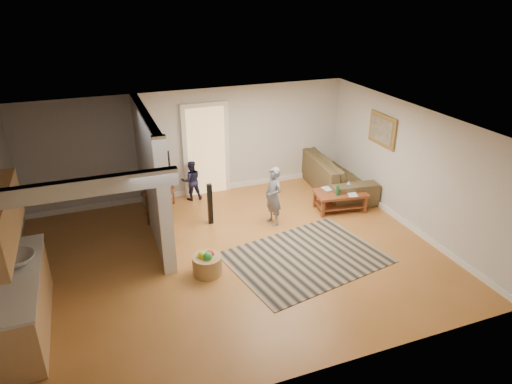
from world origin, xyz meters
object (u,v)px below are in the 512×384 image
at_px(toy_basket, 207,264).
at_px(child, 273,223).
at_px(speaker_left, 169,221).
at_px(sofa, 332,186).
at_px(coffee_table, 341,196).
at_px(toddler, 193,199).
at_px(tv_console, 160,186).
at_px(speaker_right, 210,204).

height_order(toy_basket, child, child).
xyz_separation_m(speaker_left, toy_basket, (0.40, -1.34, -0.25)).
bearing_deg(toy_basket, sofa, 33.13).
relative_size(coffee_table, toddler, 1.26).
xyz_separation_m(toy_basket, child, (1.77, 1.28, -0.19)).
bearing_deg(child, coffee_table, 80.08).
relative_size(tv_console, toy_basket, 2.45).
bearing_deg(toy_basket, toddler, 81.50).
relative_size(tv_console, speaker_right, 1.41).
relative_size(speaker_right, child, 0.72).
height_order(tv_console, speaker_right, tv_console).
distance_m(speaker_right, toddler, 1.38).
bearing_deg(tv_console, child, -6.00).
xyz_separation_m(sofa, speaker_left, (-4.30, -1.21, 0.44)).
bearing_deg(toddler, toy_basket, 82.78).
distance_m(coffee_table, toy_basket, 3.68).
distance_m(toy_basket, toddler, 3.08).
bearing_deg(toy_basket, speaker_left, 106.66).
height_order(coffee_table, tv_console, tv_console).
xyz_separation_m(coffee_table, child, (-1.64, -0.06, -0.34)).
distance_m(child, toddler, 2.20).
relative_size(sofa, coffee_table, 2.31).
bearing_deg(tv_console, toddler, 57.29).
height_order(sofa, toy_basket, toy_basket).
xyz_separation_m(speaker_right, child, (1.23, -0.46, -0.45)).
bearing_deg(tv_console, speaker_left, -68.27).
bearing_deg(sofa, toddler, 87.21).
height_order(tv_console, toddler, tv_console).
xyz_separation_m(speaker_left, child, (2.17, -0.05, -0.44)).
height_order(speaker_left, toy_basket, speaker_left).
bearing_deg(coffee_table, toddler, 150.18).
xyz_separation_m(tv_console, speaker_left, (-0.06, -1.20, -0.24)).
relative_size(coffee_table, speaker_right, 1.33).
relative_size(sofa, speaker_right, 3.07).
height_order(coffee_table, speaker_left, speaker_left).
bearing_deg(speaker_right, sofa, 9.28).
bearing_deg(speaker_left, tv_console, 64.28).
height_order(sofa, toddler, toddler).
relative_size(speaker_left, toy_basket, 1.72).
relative_size(speaker_left, speaker_right, 0.99).
distance_m(coffee_table, toddler, 3.43).
distance_m(sofa, speaker_left, 4.49).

